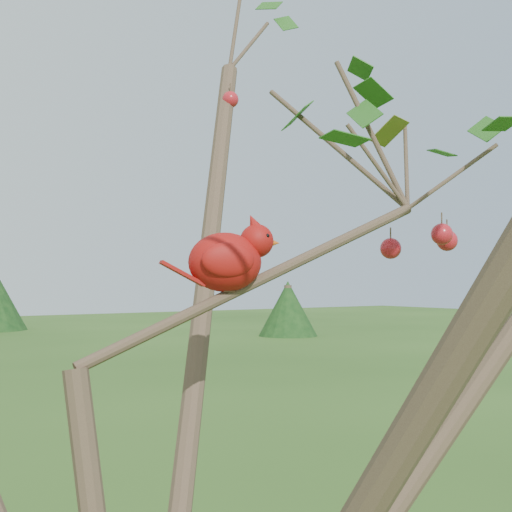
% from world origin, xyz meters
% --- Properties ---
extents(crabapple_tree, '(2.35, 2.05, 2.95)m').
position_xyz_m(crabapple_tree, '(0.03, -0.02, 2.12)').
color(crabapple_tree, '#402D22').
rests_on(crabapple_tree, ground).
extents(cardinal, '(0.19, 0.12, 0.13)m').
position_xyz_m(cardinal, '(0.19, 0.08, 2.10)').
color(cardinal, '#A60E0F').
rests_on(cardinal, ground).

